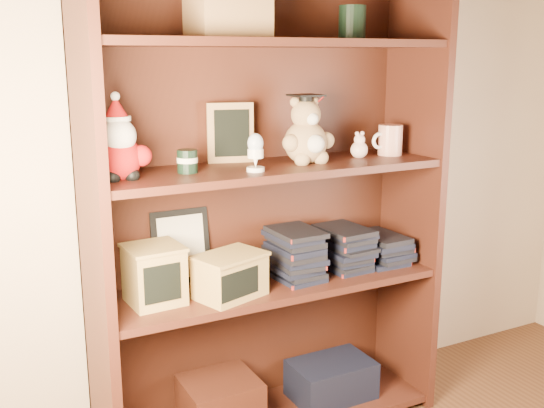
{
  "coord_description": "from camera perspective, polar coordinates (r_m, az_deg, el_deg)",
  "views": [
    {
      "loc": [
        -1.04,
        -0.51,
        1.3
      ],
      "look_at": [
        -0.09,
        1.3,
        0.82
      ],
      "focal_mm": 42.0,
      "sensor_mm": 36.0,
      "label": 1
    }
  ],
  "objects": [
    {
      "name": "bookcase",
      "position": [
        2.15,
        -0.68,
        -0.8
      ],
      "size": [
        1.2,
        0.35,
        1.6
      ],
      "color": "#3F1B12",
      "rests_on": "ground"
    },
    {
      "name": "shelf_lower",
      "position": [
        2.18,
        -0.0,
        -7.23
      ],
      "size": [
        1.14,
        0.33,
        0.02
      ],
      "color": "#3F1B12",
      "rests_on": "ground"
    },
    {
      "name": "shelf_upper",
      "position": [
        2.08,
        -0.0,
        3.15
      ],
      "size": [
        1.14,
        0.33,
        0.02
      ],
      "color": "#3F1B12",
      "rests_on": "ground"
    },
    {
      "name": "santa_plush",
      "position": [
        1.88,
        -13.59,
        5.0
      ],
      "size": [
        0.18,
        0.13,
        0.26
      ],
      "color": "#A50F0F",
      "rests_on": "shelf_upper"
    },
    {
      "name": "teachers_tin",
      "position": [
        1.95,
        -7.6,
        3.84
      ],
      "size": [
        0.06,
        0.06,
        0.07
      ],
      "color": "black",
      "rests_on": "shelf_upper"
    },
    {
      "name": "chalkboard_plaque",
      "position": [
        2.12,
        -3.76,
        6.3
      ],
      "size": [
        0.15,
        0.1,
        0.2
      ],
      "color": "#9E7547",
      "rests_on": "shelf_upper"
    },
    {
      "name": "egg_cup",
      "position": [
        1.96,
        -1.49,
        4.78
      ],
      "size": [
        0.06,
        0.06,
        0.12
      ],
      "color": "white",
      "rests_on": "shelf_upper"
    },
    {
      "name": "grad_teddy_bear",
      "position": [
        2.12,
        3.12,
        6.08
      ],
      "size": [
        0.19,
        0.16,
        0.23
      ],
      "color": "tan",
      "rests_on": "shelf_upper"
    },
    {
      "name": "pink_figurine",
      "position": [
        2.25,
        7.82,
        5.05
      ],
      "size": [
        0.06,
        0.06,
        0.1
      ],
      "color": "beige",
      "rests_on": "shelf_upper"
    },
    {
      "name": "teacher_mug",
      "position": [
        2.33,
        10.5,
        5.67
      ],
      "size": [
        0.12,
        0.09,
        0.11
      ],
      "color": "silver",
      "rests_on": "shelf_upper"
    },
    {
      "name": "certificate_frame",
      "position": [
        2.16,
        -8.16,
        -3.77
      ],
      "size": [
        0.2,
        0.05,
        0.25
      ],
      "color": "black",
      "rests_on": "shelf_lower"
    },
    {
      "name": "treats_box",
      "position": [
        2.0,
        -10.51,
        -6.19
      ],
      "size": [
        0.18,
        0.18,
        0.18
      ],
      "color": "#AF8C47",
      "rests_on": "shelf_lower"
    },
    {
      "name": "pencils_box",
      "position": [
        2.03,
        -3.77,
        -6.39
      ],
      "size": [
        0.25,
        0.21,
        0.14
      ],
      "color": "#AF8C47",
      "rests_on": "shelf_lower"
    },
    {
      "name": "book_stack_left",
      "position": [
        2.19,
        2.03,
        -4.59
      ],
      "size": [
        0.14,
        0.2,
        0.16
      ],
      "color": "black",
      "rests_on": "shelf_lower"
    },
    {
      "name": "book_stack_mid",
      "position": [
        2.3,
        6.57,
        -3.83
      ],
      "size": [
        0.14,
        0.2,
        0.16
      ],
      "color": "black",
      "rests_on": "shelf_lower"
    },
    {
      "name": "book_stack_right",
      "position": [
        2.4,
        9.74,
        -4.01
      ],
      "size": [
        0.14,
        0.2,
        0.1
      ],
      "color": "black",
      "rests_on": "shelf_lower"
    }
  ]
}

